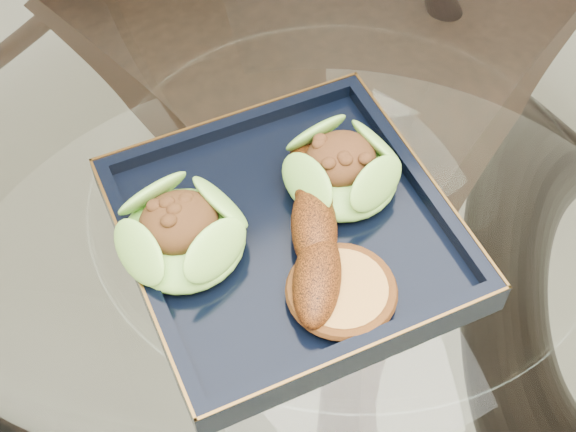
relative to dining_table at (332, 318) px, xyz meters
name	(u,v)px	position (x,y,z in m)	size (l,w,h in m)	color
dining_table	(332,318)	(0.00, 0.00, 0.00)	(1.13, 1.13, 0.77)	white
dining_chair	(289,30)	(0.17, 0.45, -0.02)	(0.58, 0.58, 1.03)	black
navy_plate	(288,236)	(-0.05, 0.01, 0.17)	(0.27, 0.27, 0.02)	black
lettuce_wrap_left	(182,235)	(-0.14, 0.03, 0.20)	(0.11, 0.11, 0.04)	#62A630
lettuce_wrap_right	(341,171)	(0.02, 0.03, 0.20)	(0.10, 0.10, 0.04)	#569C2D
roasted_plantain	(314,227)	(-0.03, -0.01, 0.20)	(0.18, 0.04, 0.03)	#612A0A
crumb_patty	(341,292)	(-0.04, -0.07, 0.19)	(0.08, 0.08, 0.01)	#C19040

